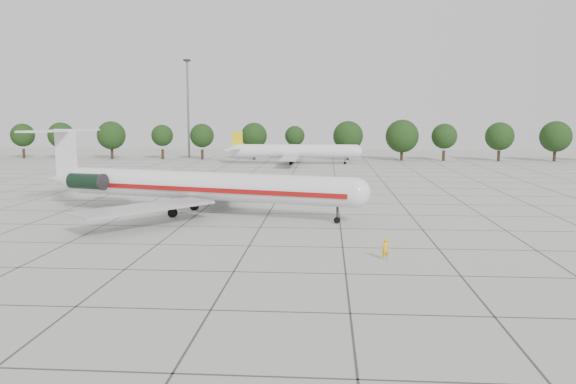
% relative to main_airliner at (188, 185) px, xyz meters
% --- Properties ---
extents(ground, '(260.00, 260.00, 0.00)m').
position_rel_main_airliner_xyz_m(ground, '(9.06, -7.21, -3.34)').
color(ground, '#ABACA4').
rests_on(ground, ground).
extents(apron_joints, '(170.00, 170.00, 0.02)m').
position_rel_main_airliner_xyz_m(apron_joints, '(9.06, 7.79, -3.33)').
color(apron_joints, '#383838').
rests_on(apron_joints, ground).
extents(main_airliner, '(39.69, 30.58, 9.44)m').
position_rel_main_airliner_xyz_m(main_airliner, '(0.00, 0.00, 0.00)').
color(main_airliner, silver).
rests_on(main_airliner, ground).
extents(ground_crew, '(0.72, 0.59, 1.70)m').
position_rel_main_airliner_xyz_m(ground_crew, '(20.23, -18.98, -2.49)').
color(ground_crew, '#F6B30E').
rests_on(ground_crew, ground).
extents(bg_airliner_c, '(28.24, 27.20, 7.40)m').
position_rel_main_airliner_xyz_m(bg_airliner_c, '(8.30, 66.01, -0.43)').
color(bg_airliner_c, silver).
rests_on(bg_airliner_c, ground).
extents(tree_line, '(249.86, 8.44, 10.22)m').
position_rel_main_airliner_xyz_m(tree_line, '(-2.62, 77.79, 2.65)').
color(tree_line, '#332114').
rests_on(tree_line, ground).
extents(floodlight_mast, '(1.60, 1.60, 25.45)m').
position_rel_main_airliner_xyz_m(floodlight_mast, '(-20.94, 84.79, 10.95)').
color(floodlight_mast, slate).
rests_on(floodlight_mast, ground).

